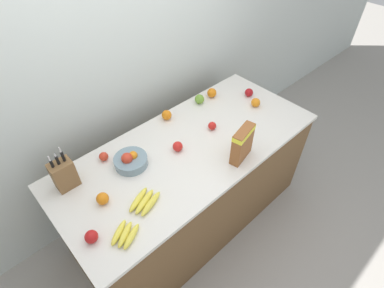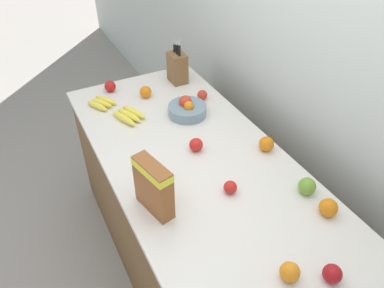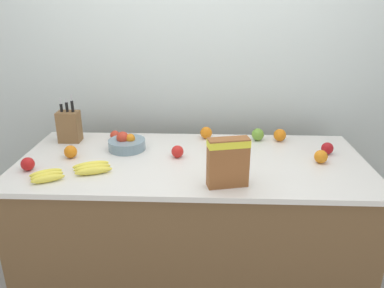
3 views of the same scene
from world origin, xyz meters
name	(u,v)px [view 1 (image 1 of 3)]	position (x,y,z in m)	size (l,w,h in m)	color
ground_plane	(190,215)	(0.00, 0.00, 0.00)	(14.00, 14.00, 0.00)	gray
wall_back	(131,67)	(0.00, 0.67, 1.30)	(9.00, 0.06, 2.60)	silver
counter	(190,185)	(0.00, 0.00, 0.46)	(2.06, 0.91, 0.92)	brown
knife_block	(64,174)	(-0.83, 0.28, 1.03)	(0.14, 0.10, 0.32)	brown
cereal_box	(242,143)	(0.19, -0.32, 1.06)	(0.22, 0.12, 0.26)	brown
fruit_bowl	(131,161)	(-0.42, 0.15, 0.96)	(0.23, 0.23, 0.12)	gray
banana_bunch_left	(125,234)	(-0.76, -0.29, 0.94)	(0.21, 0.18, 0.04)	yellow
banana_bunch_right	(144,202)	(-0.55, -0.18, 0.94)	(0.24, 0.19, 0.04)	yellow
apple_by_knife_block	(199,99)	(0.43, 0.35, 0.96)	(0.08, 0.08, 0.08)	#6B9E33
apple_rightmost	(178,146)	(-0.09, 0.03, 0.96)	(0.07, 0.07, 0.07)	red
apple_front	(212,126)	(0.26, 0.03, 0.95)	(0.06, 0.06, 0.06)	red
apple_leftmost	(91,237)	(-0.91, -0.18, 0.96)	(0.08, 0.08, 0.08)	red
apple_middle	(249,93)	(0.83, 0.12, 0.96)	(0.07, 0.07, 0.07)	#A31419
apple_near_bananas	(104,157)	(-0.53, 0.31, 0.95)	(0.06, 0.06, 0.06)	red
orange_by_cereal	(167,115)	(0.08, 0.37, 0.96)	(0.08, 0.08, 0.08)	orange
orange_front_center	(212,93)	(0.58, 0.34, 0.96)	(0.08, 0.08, 0.08)	orange
orange_back_center	(103,199)	(-0.73, 0.00, 0.96)	(0.08, 0.08, 0.08)	orange
orange_mid_left	(256,103)	(0.75, -0.01, 0.96)	(0.08, 0.08, 0.08)	orange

